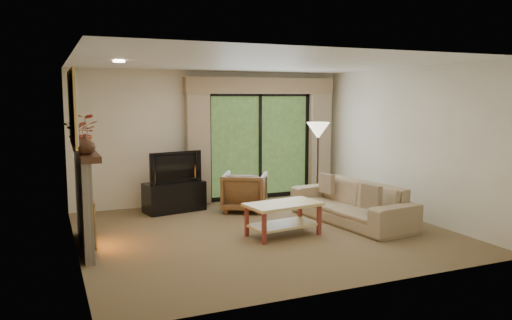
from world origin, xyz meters
name	(u,v)px	position (x,y,z in m)	size (l,w,h in m)	color
floor	(264,232)	(0.00, 0.00, 0.00)	(5.50, 5.50, 0.00)	brown
ceiling	(264,63)	(0.00, 0.00, 2.60)	(5.50, 5.50, 0.00)	white
wall_back	(213,137)	(0.00, 2.50, 1.30)	(5.00, 5.00, 0.00)	beige
wall_front	(358,172)	(0.00, -2.50, 1.30)	(5.00, 5.00, 0.00)	beige
wall_left	(73,158)	(-2.75, 0.00, 1.30)	(5.00, 5.00, 0.00)	beige
wall_right	(407,143)	(2.75, 0.00, 1.30)	(5.00, 5.00, 0.00)	beige
fireplace	(84,200)	(-2.63, 0.20, 0.69)	(0.24, 1.70, 1.37)	gray
mirror	(73,108)	(-2.71, 0.20, 1.95)	(0.07, 1.45, 1.02)	gold
sliding_door	(260,146)	(1.00, 2.45, 1.10)	(2.26, 0.10, 2.16)	black
curtain_left	(198,144)	(-0.35, 2.34, 1.20)	(0.45, 0.18, 2.35)	tan
curtain_right	(319,139)	(2.35, 2.34, 1.20)	(0.45, 0.18, 2.35)	tan
cornice	(262,86)	(1.00, 2.36, 2.32)	(3.20, 0.24, 0.32)	#9C805E
media_console	(174,197)	(-0.94, 1.95, 0.27)	(1.09, 0.49, 0.54)	black
tv	(174,167)	(-0.94, 1.95, 0.83)	(1.00, 0.13, 0.57)	black
armchair	(245,192)	(0.27, 1.47, 0.36)	(0.77, 0.79, 0.72)	brown
sofa	(351,202)	(1.61, 0.00, 0.34)	(2.30, 0.90, 0.67)	tan
pillow_near	(371,197)	(1.53, -0.67, 0.56)	(0.10, 0.38, 0.38)	brown
pillow_far	(327,183)	(1.53, 0.66, 0.56)	(0.09, 0.35, 0.35)	brown
coffee_table	(283,219)	(0.20, -0.29, 0.25)	(1.12, 0.62, 0.50)	#EFCF86
floor_lamp	(318,165)	(1.71, 1.30, 0.81)	(0.43, 0.43, 1.62)	#FFEDCA
vase	(85,144)	(-2.61, -0.31, 1.50)	(0.25, 0.25, 0.26)	#432618
branches	(82,132)	(-2.61, 0.12, 1.62)	(0.46, 0.40, 0.51)	#B85331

